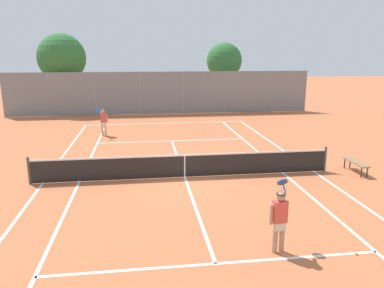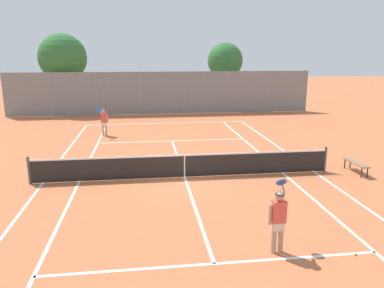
{
  "view_description": "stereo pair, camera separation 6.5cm",
  "coord_description": "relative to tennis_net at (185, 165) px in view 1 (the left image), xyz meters",
  "views": [
    {
      "loc": [
        -1.62,
        -14.23,
        4.91
      ],
      "look_at": [
        0.5,
        1.5,
        1.0
      ],
      "focal_mm": 35.0,
      "sensor_mm": 36.0,
      "label": 1
    },
    {
      "loc": [
        -1.56,
        -14.23,
        4.91
      ],
      "look_at": [
        0.5,
        1.5,
        1.0
      ],
      "focal_mm": 35.0,
      "sensor_mm": 36.0,
      "label": 2
    }
  ],
  "objects": [
    {
      "name": "ground_plane",
      "position": [
        0.0,
        0.0,
        -0.51
      ],
      "size": [
        120.0,
        120.0,
        0.0
      ],
      "primitive_type": "plane",
      "color": "#BC663D"
    },
    {
      "name": "court_line_markings",
      "position": [
        0.0,
        0.0,
        -0.51
      ],
      "size": [
        11.1,
        23.9,
        0.01
      ],
      "color": "white",
      "rests_on": "ground"
    },
    {
      "name": "tennis_net",
      "position": [
        0.0,
        0.0,
        0.0
      ],
      "size": [
        12.0,
        0.1,
        1.07
      ],
      "color": "#474C47",
      "rests_on": "ground"
    },
    {
      "name": "player_near_side",
      "position": [
        1.66,
        -6.05,
        0.42
      ],
      "size": [
        0.64,
        0.76,
        1.77
      ],
      "color": "tan",
      "rests_on": "ground"
    },
    {
      "name": "player_far_left",
      "position": [
        -3.94,
        8.33,
        0.42
      ],
      "size": [
        0.62,
        0.77,
        1.77
      ],
      "color": "#D8A884",
      "rests_on": "ground"
    },
    {
      "name": "loose_tennis_ball_0",
      "position": [
        3.56,
        -6.47,
        -0.48
      ],
      "size": [
        0.07,
        0.07,
        0.07
      ],
      "primitive_type": "sphere",
      "color": "#D1DB33",
      "rests_on": "ground"
    },
    {
      "name": "loose_tennis_ball_1",
      "position": [
        2.07,
        7.87,
        -0.48
      ],
      "size": [
        0.07,
        0.07,
        0.07
      ],
      "primitive_type": "sphere",
      "color": "#D1DB33",
      "rests_on": "ground"
    },
    {
      "name": "courtside_bench",
      "position": [
        7.16,
        -0.33,
        -0.1
      ],
      "size": [
        0.36,
        1.5,
        0.47
      ],
      "color": "olive",
      "rests_on": "ground"
    },
    {
      "name": "back_fence",
      "position": [
        0.0,
        16.0,
        1.2
      ],
      "size": [
        24.41,
        0.08,
        3.42
      ],
      "color": "gray",
      "rests_on": "ground"
    },
    {
      "name": "tree_behind_left",
      "position": [
        -7.92,
        18.04,
        3.84
      ],
      "size": [
        3.88,
        3.88,
        6.4
      ],
      "color": "brown",
      "rests_on": "ground"
    },
    {
      "name": "tree_behind_right",
      "position": [
        5.8,
        19.52,
        3.58
      ],
      "size": [
        3.16,
        3.16,
        5.75
      ],
      "color": "brown",
      "rests_on": "ground"
    }
  ]
}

